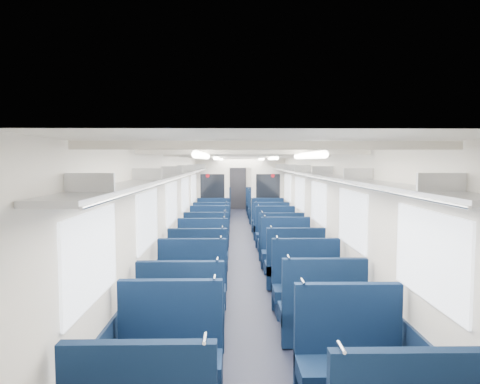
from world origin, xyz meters
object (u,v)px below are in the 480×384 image
Objects in this scene: seat_21 at (263,214)px; seat_22 at (217,211)px; seat_5 at (321,316)px; seat_10 at (202,257)px; seat_18 at (213,223)px; seat_15 at (276,236)px; seat_9 at (294,269)px; seat_13 at (281,245)px; seat_6 at (191,291)px; seat_7 at (307,291)px; seat_12 at (206,244)px; seat_16 at (212,228)px; seat_25 at (259,207)px; bulkhead at (240,192)px; seat_23 at (261,210)px; seat_4 at (182,320)px; seat_20 at (216,214)px; seat_24 at (218,208)px; seat_11 at (286,254)px; seat_8 at (198,270)px; seat_27 at (257,204)px; end_door at (238,187)px; seat_3 at (351,368)px; seat_17 at (271,228)px; seat_19 at (268,222)px; seat_14 at (209,235)px; seat_2 at (169,362)px.

seat_22 is at bearing 143.83° from seat_21.
seat_5 is 1.00× the size of seat_10.
seat_15 is at bearing -55.25° from seat_18.
seat_13 is (0.00, 2.15, 0.00)m from seat_9.
seat_6 is 1.66m from seat_7.
seat_12 is 2.29m from seat_16.
seat_21 is 1.00× the size of seat_22.
seat_12 and seat_25 have the same top height.
bulkhead is at bearing 97.54° from seat_9.
seat_25 is at bearing 90.00° from seat_23.
seat_4 is at bearing -90.00° from seat_16.
seat_16 is at bearing 142.27° from seat_15.
seat_20 is 1.00× the size of seat_24.
seat_11 is (1.66, 2.42, 0.00)m from seat_6.
seat_8 is 8.94m from seat_22.
seat_4 is at bearing -98.34° from seat_23.
seat_8 and seat_11 have the same top height.
seat_8 is at bearing -98.34° from seat_27.
seat_16 is at bearing -118.06° from seat_21.
seat_11 is (0.83, -5.12, -0.89)m from bulkhead.
seat_21 is at bearing 90.00° from seat_11.
seat_6 is at bearing -90.00° from seat_12.
seat_12 is 1.00× the size of seat_27.
seat_3 is at bearing -87.06° from end_door.
seat_10 is 1.00× the size of seat_20.
seat_15 and seat_22 have the same top height.
seat_7 and seat_25 have the same top height.
seat_17 is at bearing 74.17° from seat_6.
seat_20 is (-1.66, 11.43, 0.00)m from seat_3.
seat_19 is at bearing 33.58° from seat_16.
seat_4 is 1.00× the size of seat_15.
bulkhead is 1.35m from seat_18.
seat_20 is 1.00× the size of seat_27.
seat_22 is at bearing -102.73° from end_door.
seat_14 is at bearing -95.18° from end_door.
seat_18 is at bearing -90.00° from seat_22.
seat_14 and seat_20 have the same top height.
seat_6 is at bearing -90.00° from seat_24.
end_door is 1.80× the size of seat_6.
seat_19 is at bearing 90.00° from seat_17.
seat_10 is 4.97m from seat_19.
seat_20 is at bearing 90.00° from seat_18.
seat_8 and seat_9 have the same top height.
seat_10 is at bearing -99.16° from seat_27.
seat_3 and seat_20 have the same top height.
seat_2 is at bearing 174.98° from seat_3.
seat_4 and seat_5 have the same top height.
seat_4 is 2.92m from seat_9.
seat_8 is at bearing -100.51° from seat_23.
end_door is 10.35m from seat_12.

